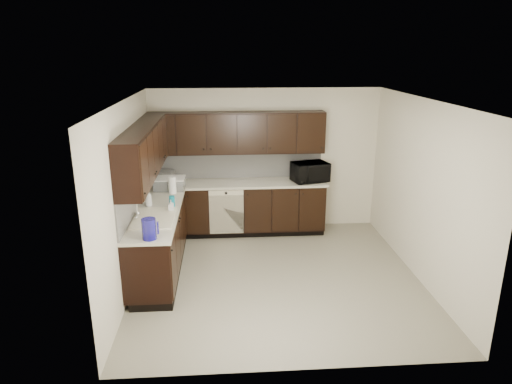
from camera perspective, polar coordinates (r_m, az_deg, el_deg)
floor at (r=6.67m, az=2.62°, el=-10.53°), size 4.00×4.00×0.00m
ceiling at (r=5.92m, az=2.96°, el=11.35°), size 4.00×4.00×0.00m
wall_back at (r=8.10m, az=1.11°, el=4.04°), size 4.00×0.02×2.50m
wall_left at (r=6.27m, az=-15.68°, el=-0.64°), size 0.02×4.00×2.50m
wall_right at (r=6.72m, az=19.98°, el=0.14°), size 0.02×4.00×2.50m
wall_front at (r=4.34m, az=5.92°, el=-8.27°), size 4.00×0.02×2.50m
lower_cabinets at (r=7.47m, az=-6.04°, el=-3.95°), size 3.00×2.80×0.90m
countertop at (r=7.30m, az=-6.18°, el=-0.26°), size 3.03×2.83×0.04m
backsplash at (r=7.44m, az=-7.81°, el=2.11°), size 3.00×2.80×0.48m
upper_cabinets at (r=7.19m, az=-7.13°, el=6.43°), size 3.00×2.80×0.70m
dishwasher at (r=7.70m, az=-3.72°, el=-2.17°), size 0.58×0.04×0.78m
sink at (r=6.32m, az=-12.60°, el=-3.80°), size 0.54×0.82×0.42m
microwave at (r=7.91m, az=6.75°, el=2.50°), size 0.68×0.55×0.33m
soap_bottle_a at (r=6.52m, az=-10.58°, el=-1.67°), size 0.08×0.08×0.17m
soap_bottle_b at (r=6.78m, az=-13.28°, el=-0.74°), size 0.10×0.10×0.25m
toaster_oven at (r=7.95m, az=-11.41°, el=1.89°), size 0.36×0.28×0.21m
storage_bin at (r=7.55m, az=-10.75°, el=1.03°), size 0.49×0.37×0.19m
blue_pitcher at (r=5.62m, az=-13.22°, el=-4.53°), size 0.21×0.21×0.26m
teal_tumbler at (r=6.66m, az=-10.45°, el=-1.22°), size 0.08×0.08×0.18m
paper_towel_roll at (r=7.32m, az=-10.43°, el=0.87°), size 0.13×0.13×0.27m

